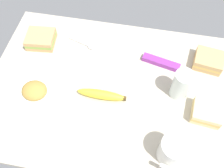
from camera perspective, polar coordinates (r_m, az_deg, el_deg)
tabletop at (r=90.31cm, az=-0.00°, el=-1.35°), size 90.00×64.00×2.00cm
plate_of_food at (r=91.03cm, az=-17.12°, el=-1.75°), size 17.53×17.53×4.88cm
coffee_mug_black at (r=77.11cm, az=13.69°, el=-14.48°), size 8.25×10.61×9.54cm
sandwich_main at (r=100.45cm, az=21.11°, el=5.01°), size 11.38×10.52×4.40cm
sandwich_side at (r=104.50cm, az=-15.92°, el=9.81°), size 11.56×10.61×4.40cm
sandwich_extra at (r=88.13cm, az=20.75°, el=-6.11°), size 10.10×9.28×4.40cm
glass_of_milk at (r=87.32cm, az=15.46°, el=-0.34°), size 6.42×6.42×11.19cm
banana at (r=86.35cm, az=-2.41°, el=-2.44°), size 17.19×3.29×3.28cm
spoon at (r=101.51cm, az=-5.79°, el=8.85°), size 12.38×5.32×0.80cm
snack_bar at (r=96.54cm, az=11.10°, el=4.86°), size 14.62×6.08×2.00cm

